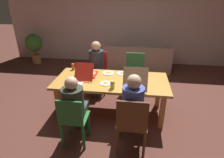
% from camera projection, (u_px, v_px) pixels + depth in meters
% --- Properties ---
extents(ground_plane, '(20.00, 20.00, 0.00)m').
position_uv_depth(ground_plane, '(111.00, 112.00, 3.83)').
color(ground_plane, '#582E26').
extents(back_wall, '(7.79, 0.12, 2.81)m').
position_uv_depth(back_wall, '(124.00, 20.00, 6.03)').
color(back_wall, beige).
rests_on(back_wall, ground).
extents(dining_table, '(2.12, 0.96, 0.73)m').
position_uv_depth(dining_table, '(111.00, 84.00, 3.56)').
color(dining_table, '#BB8336').
rests_on(dining_table, ground).
extents(chair_0, '(0.40, 0.39, 0.88)m').
position_uv_depth(chair_0, '(73.00, 120.00, 2.83)').
color(chair_0, '#25662F').
rests_on(chair_0, ground).
extents(person_0, '(0.33, 0.55, 1.16)m').
position_uv_depth(person_0, '(75.00, 103.00, 2.87)').
color(person_0, '#31403C').
rests_on(person_0, ground).
extents(chair_1, '(0.45, 0.44, 0.96)m').
position_uv_depth(chair_1, '(132.00, 123.00, 2.69)').
color(chair_1, brown).
rests_on(chair_1, ground).
extents(person_1, '(0.31, 0.54, 1.25)m').
position_uv_depth(person_1, '(133.00, 105.00, 2.75)').
color(person_1, '#36304D').
rests_on(person_1, ground).
extents(chair_2, '(0.46, 0.45, 0.95)m').
position_uv_depth(chair_2, '(98.00, 69.00, 4.48)').
color(chair_2, red).
rests_on(chair_2, ground).
extents(person_2, '(0.34, 0.50, 1.25)m').
position_uv_depth(person_2, '(96.00, 64.00, 4.26)').
color(person_2, '#2D3F40').
rests_on(person_2, ground).
extents(chair_3, '(0.44, 0.39, 0.96)m').
position_uv_depth(chair_3, '(135.00, 72.00, 4.40)').
color(chair_3, '#336938').
rests_on(chair_3, ground).
extents(pizza_box_0, '(0.35, 0.53, 0.32)m').
position_uv_depth(pizza_box_0, '(87.00, 74.00, 3.67)').
color(pizza_box_0, red).
rests_on(pizza_box_0, dining_table).
extents(pizza_box_1, '(0.40, 0.54, 0.41)m').
position_uv_depth(pizza_box_1, '(135.00, 82.00, 3.30)').
color(pizza_box_1, tan).
rests_on(pizza_box_1, dining_table).
extents(plate_0, '(0.25, 0.25, 0.01)m').
position_uv_depth(plate_0, '(76.00, 83.00, 3.38)').
color(plate_0, white).
rests_on(plate_0, dining_table).
extents(plate_1, '(0.23, 0.23, 0.03)m').
position_uv_depth(plate_1, '(123.00, 73.00, 3.78)').
color(plate_1, white).
rests_on(plate_1, dining_table).
extents(plate_2, '(0.21, 0.21, 0.03)m').
position_uv_depth(plate_2, '(106.00, 83.00, 3.37)').
color(plate_2, white).
rests_on(plate_2, dining_table).
extents(plate_3, '(0.24, 0.24, 0.03)m').
position_uv_depth(plate_3, '(108.00, 73.00, 3.80)').
color(plate_3, white).
rests_on(plate_3, dining_table).
extents(drinking_glass_0, '(0.06, 0.06, 0.13)m').
position_uv_depth(drinking_glass_0, '(73.00, 67.00, 3.95)').
color(drinking_glass_0, '#B35228').
rests_on(drinking_glass_0, dining_table).
extents(drinking_glass_1, '(0.08, 0.08, 0.15)m').
position_uv_depth(drinking_glass_1, '(112.00, 85.00, 3.18)').
color(drinking_glass_1, '#DBC25C').
rests_on(drinking_glass_1, dining_table).
extents(couch, '(2.01, 0.87, 0.80)m').
position_uv_depth(couch, '(137.00, 60.00, 5.83)').
color(couch, '#937263').
rests_on(couch, ground).
extents(potted_plant, '(0.53, 0.53, 1.00)m').
position_uv_depth(potted_plant, '(34.00, 45.00, 6.17)').
color(potted_plant, '#AC794A').
rests_on(potted_plant, ground).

